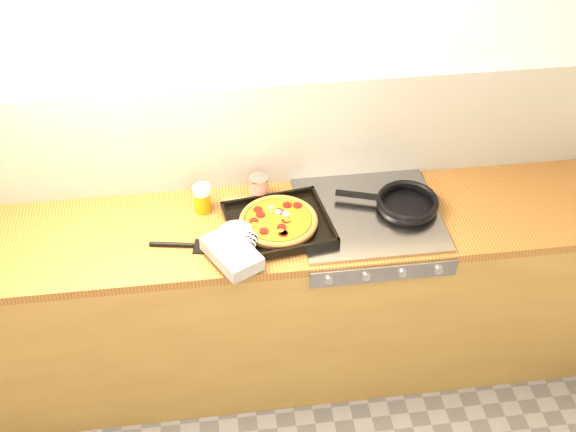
{
  "coord_description": "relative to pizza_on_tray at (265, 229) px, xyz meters",
  "views": [
    {
      "loc": [
        -0.2,
        -1.21,
        2.89
      ],
      "look_at": [
        0.1,
        1.08,
        0.95
      ],
      "focal_mm": 45.0,
      "sensor_mm": 36.0,
      "label": 1
    }
  ],
  "objects": [
    {
      "name": "frying_pan",
      "position": [
        0.62,
        0.1,
        -0.01
      ],
      "size": [
        0.47,
        0.34,
        0.04
      ],
      "color": "black",
      "rests_on": "stovetop"
    },
    {
      "name": "black_spatula",
      "position": [
        -0.33,
        -0.02,
        -0.04
      ],
      "size": [
        0.29,
        0.1,
        0.02
      ],
      "color": "black",
      "rests_on": "counter_run"
    },
    {
      "name": "pizza_on_tray",
      "position": [
        0.0,
        0.0,
        0.0
      ],
      "size": [
        0.56,
        0.54,
        0.07
      ],
      "color": "black",
      "rests_on": "stovetop"
    },
    {
      "name": "stovetop",
      "position": [
        0.45,
        0.08,
        -0.04
      ],
      "size": [
        0.6,
        0.56,
        0.02
      ],
      "primitive_type": "cube",
      "color": "gray",
      "rests_on": "counter_run"
    },
    {
      "name": "wooden_spoon",
      "position": [
        0.02,
        0.25,
        -0.03
      ],
      "size": [
        0.3,
        0.05,
        0.02
      ],
      "color": "#A46745",
      "rests_on": "counter_run"
    },
    {
      "name": "counter_run",
      "position": [
        0.0,
        0.08,
        -0.49
      ],
      "size": [
        3.2,
        0.62,
        0.9
      ],
      "color": "olive",
      "rests_on": "ground"
    },
    {
      "name": "tomato_can",
      "position": [
        -0.0,
        0.26,
        0.01
      ],
      "size": [
        0.09,
        0.09,
        0.12
      ],
      "color": "maroon",
      "rests_on": "counter_run"
    },
    {
      "name": "room_shell",
      "position": [
        0.0,
        0.37,
        0.21
      ],
      "size": [
        3.2,
        3.2,
        3.2
      ],
      "color": "white",
      "rests_on": "ground"
    },
    {
      "name": "juice_glass",
      "position": [
        -0.25,
        0.21,
        0.02
      ],
      "size": [
        0.09,
        0.09,
        0.13
      ],
      "color": "#CA780B",
      "rests_on": "counter_run"
    }
  ]
}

